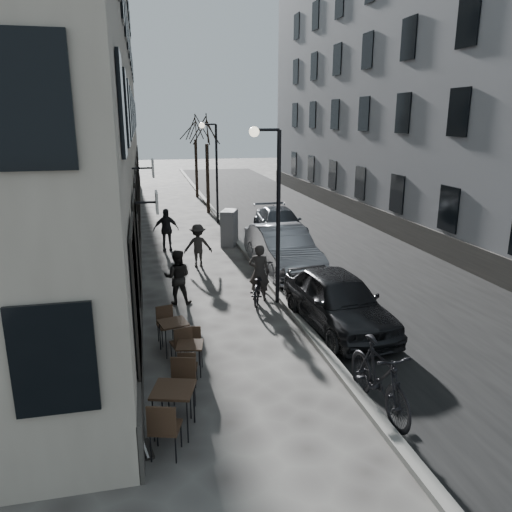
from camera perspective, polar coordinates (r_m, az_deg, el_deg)
name	(u,v)px	position (r m, az deg, el deg)	size (l,w,h in m)	color
ground	(361,414)	(9.91, 11.92, -17.29)	(120.00, 120.00, 0.00)	#373432
road	(299,227)	(25.25, 4.99, 3.32)	(7.30, 60.00, 0.00)	black
kerb	(228,229)	(24.39, -3.22, 3.06)	(0.25, 60.00, 0.12)	slate
building_left	(80,53)	(24.26, -19.42, 21.06)	(4.00, 35.00, 16.00)	gray
building_right	(409,61)	(27.52, 17.13, 20.49)	(4.00, 35.00, 16.00)	gray
streetlamp_near	(273,197)	(14.12, 1.91, 6.74)	(0.90, 0.28, 5.09)	black
streetlamp_far	(213,162)	(25.83, -4.91, 10.69)	(0.90, 0.28, 5.09)	black
tree_near	(206,130)	(28.73, -5.69, 14.15)	(2.40, 2.40, 5.70)	black
tree_far	(195,128)	(34.69, -6.98, 14.34)	(2.40, 2.40, 5.70)	black
bistro_set_a	(174,406)	(9.10, -9.35, -16.51)	(0.93, 1.76, 1.01)	#332316
bistro_set_b	(190,355)	(10.96, -7.53, -11.20)	(0.64, 1.39, 0.80)	#332316
bistro_set_c	(174,334)	(11.89, -9.38, -8.77)	(0.76, 1.58, 0.90)	#332316
sign_board	(139,431)	(8.83, -13.23, -18.91)	(0.41, 0.58, 0.94)	black
utility_cabinet	(229,228)	(21.43, -3.06, 3.24)	(0.56, 1.02, 1.53)	slate
bicycle	(259,283)	(14.98, 0.36, -3.11)	(0.70, 2.01, 1.06)	black
cyclist_rider	(259,272)	(14.88, 0.36, -1.88)	(0.63, 0.41, 1.73)	#282523
pedestrian_near	(177,277)	(14.78, -8.96, -2.39)	(0.79, 0.62, 1.64)	black
pedestrian_mid	(198,245)	(18.39, -6.65, 1.21)	(1.03, 0.59, 1.60)	#272422
pedestrian_far	(166,230)	(20.86, -10.24, 2.99)	(1.03, 0.43, 1.75)	black
car_near	(338,300)	(13.16, 9.37, -5.00)	(1.76, 4.38, 1.49)	black
car_mid	(283,249)	(17.75, 3.06, 0.77)	(1.70, 4.86, 1.60)	#96979E
car_far	(279,223)	(22.97, 2.70, 3.79)	(1.82, 4.48, 1.30)	#3E4249
moped	(379,378)	(9.76, 13.87, -13.35)	(0.63, 2.24, 1.35)	black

